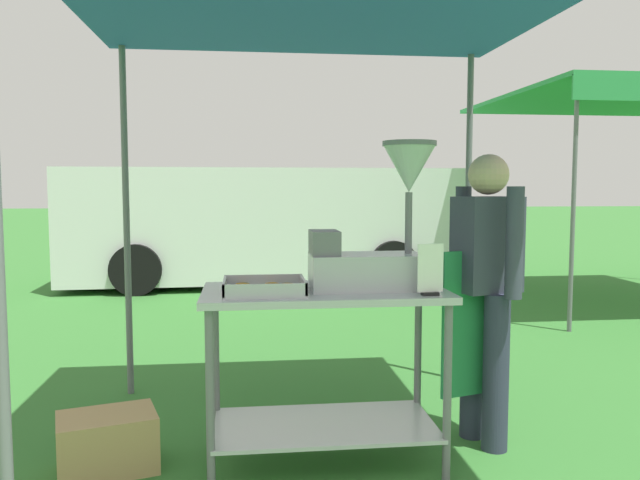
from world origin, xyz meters
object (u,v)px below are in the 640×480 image
object	(u,v)px
donut_tray	(263,289)
van_white	(263,224)
donut_fryer	(378,233)
neighbour_tent	(637,102)
menu_sign	(430,273)
supply_crate	(107,442)
donut_cart	(325,341)
stall_canopy	(322,9)
vendor	(485,283)

from	to	relation	value
donut_tray	van_white	distance (m)	6.41
donut_fryer	neighbour_tent	size ratio (longest dim) A/B	0.23
menu_sign	van_white	size ratio (longest dim) A/B	0.04
donut_tray	neighbour_tent	xyz separation A→B (m)	(4.64, 4.20, 1.52)
donut_tray	van_white	bearing A→B (deg)	88.58
menu_sign	supply_crate	size ratio (longest dim) A/B	0.45
donut_cart	van_white	bearing A→B (deg)	91.39
donut_cart	supply_crate	bearing A→B (deg)	177.16
stall_canopy	vendor	xyz separation A→B (m)	(0.91, 0.07, -1.42)
donut_cart	van_white	world-z (taller)	van_white
vendor	van_white	distance (m)	6.24
menu_sign	donut_tray	bearing A→B (deg)	170.48
donut_cart	stall_canopy	bearing A→B (deg)	90.00
donut_tray	van_white	xyz separation A→B (m)	(0.16, 6.41, -0.06)
donut_fryer	neighbour_tent	bearing A→B (deg)	45.46
donut_cart	neighbour_tent	world-z (taller)	neighbour_tent
stall_canopy	menu_sign	size ratio (longest dim) A/B	10.54
donut_cart	neighbour_tent	distance (m)	6.24
neighbour_tent	donut_cart	bearing A→B (deg)	-136.51
supply_crate	van_white	bearing A→B (deg)	81.39
menu_sign	van_white	bearing A→B (deg)	95.53
vendor	neighbour_tent	bearing A→B (deg)	49.06
supply_crate	donut_tray	bearing A→B (deg)	-10.87
vendor	van_white	size ratio (longest dim) A/B	0.28
stall_canopy	neighbour_tent	bearing A→B (deg)	42.79
donut_tray	donut_fryer	xyz separation A→B (m)	(0.58, 0.08, 0.27)
donut_tray	vendor	distance (m)	1.25
menu_sign	van_white	world-z (taller)	van_white
donut_fryer	neighbour_tent	xyz separation A→B (m)	(4.06, 4.13, 1.26)
donut_tray	donut_fryer	bearing A→B (deg)	7.64
donut_cart	neighbour_tent	size ratio (longest dim) A/B	0.37
donut_tray	supply_crate	world-z (taller)	donut_tray
stall_canopy	donut_cart	world-z (taller)	stall_canopy
stall_canopy	menu_sign	distance (m)	1.43
donut_fryer	vendor	xyz separation A→B (m)	(0.64, 0.18, -0.30)
menu_sign	stall_canopy	bearing A→B (deg)	145.68
donut_fryer	menu_sign	bearing A→B (deg)	-44.84
donut_cart	supply_crate	distance (m)	1.21
van_white	neighbour_tent	distance (m)	5.24
stall_canopy	van_white	bearing A→B (deg)	91.41
donut_cart	neighbour_tent	bearing A→B (deg)	43.49
stall_canopy	van_white	size ratio (longest dim) A/B	0.46
supply_crate	neighbour_tent	size ratio (longest dim) A/B	0.17
van_white	vendor	bearing A→B (deg)	-80.19
donut_cart	supply_crate	world-z (taller)	donut_cart
stall_canopy	donut_cart	distance (m)	1.68
donut_cart	menu_sign	world-z (taller)	menu_sign
neighbour_tent	stall_canopy	bearing A→B (deg)	-137.21
donut_tray	menu_sign	distance (m)	0.81
vendor	supply_crate	distance (m)	2.15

